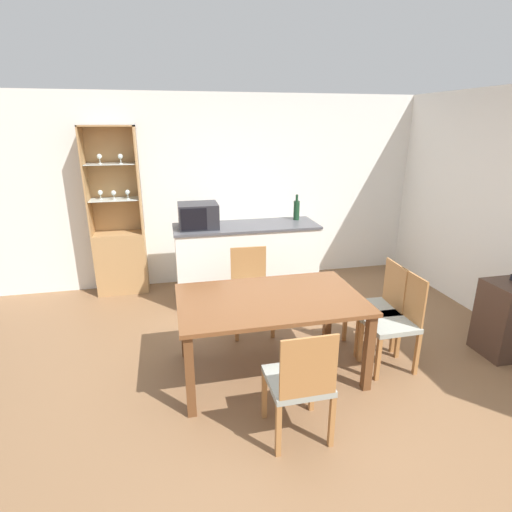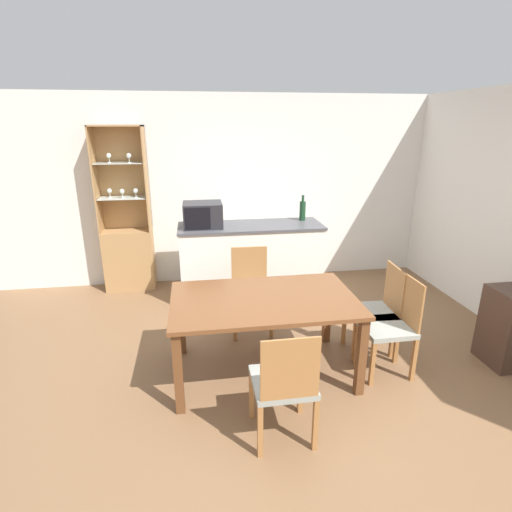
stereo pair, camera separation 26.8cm
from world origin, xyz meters
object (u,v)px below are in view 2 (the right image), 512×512
Objects in this scene: display_cabinet at (128,244)px; dining_chair_side_right_far at (376,311)px; dining_chair_head_near at (284,384)px; wine_bottle at (303,210)px; dining_chair_head_far at (251,290)px; microwave at (203,215)px; dining_chair_side_right_near at (391,325)px; dining_table at (264,307)px.

display_cabinet is 2.39× the size of dining_chair_side_right_far.
dining_chair_head_near is 2.71× the size of wine_bottle.
display_cabinet is 2.04m from dining_chair_head_far.
microwave reaches higher than dining_chair_head_far.
dining_chair_side_right_near is (1.13, 0.68, 0.00)m from dining_chair_head_near.
dining_chair_side_right_near is (1.13, -0.97, 0.00)m from dining_chair_head_far.
dining_table is at bearing 92.15° from dining_chair_head_far.
dining_chair_side_right_far is 1.00× the size of dining_chair_side_right_near.
dining_chair_head_near is 2.64m from microwave.
display_cabinet is at bearing 53.93° from dining_chair_side_right_far.
dining_chair_head_near is 1.00× the size of dining_chair_side_right_near.
dining_chair_head_near is at bearing 133.57° from dining_chair_side_right_far.
dining_chair_side_right_far is (1.13, 0.15, -0.19)m from dining_table.
dining_chair_head_far is 1.49m from dining_chair_side_right_near.
wine_bottle is (2.29, -0.40, 0.48)m from display_cabinet.
wine_bottle is (-0.30, 1.69, 0.64)m from dining_chair_side_right_far.
wine_bottle is at bearing 72.34° from dining_chair_head_near.
dining_chair_head_far is at bearing 61.79° from dining_chair_side_right_far.
display_cabinet is 2.37m from wine_bottle.
dining_chair_head_near is at bearing -79.61° from microwave.
dining_chair_side_right_far reaches higher than dining_table.
dining_table is at bearing 89.66° from dining_chair_head_near.
dining_chair_side_right_far is 1.00× the size of dining_chair_head_near.
microwave is at bearing 48.62° from dining_chair_side_right_far.
dining_chair_side_right_near is 2.71× the size of wine_bottle.
dining_chair_head_near is (-1.13, -0.97, 0.00)m from dining_chair_side_right_far.
dining_table is at bearing -74.76° from microwave.
dining_table is 1.81m from microwave.
dining_chair_head_far is 1.45m from wine_bottle.
microwave reaches higher than dining_table.
wine_bottle reaches higher than dining_chair_side_right_far.
dining_chair_head_far is 1.65m from dining_chair_head_near.
dining_table is at bearing -114.31° from wine_bottle.
dining_table is 1.15m from dining_chair_side_right_near.
display_cabinet is 2.67m from dining_table.
dining_table is at bearing 100.24° from dining_chair_side_right_far.
wine_bottle is (1.29, 0.14, -0.02)m from microwave.
dining_chair_head_far is at bearing 89.59° from dining_chair_head_near.
dining_chair_head_near is at bearing -89.98° from dining_table.
dining_chair_head_near reaches higher than dining_table.
dining_chair_side_right_near is at bearing -7.47° from dining_table.
display_cabinet reaches higher than wine_bottle.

